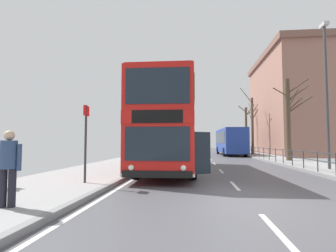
{
  "coord_description": "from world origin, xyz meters",
  "views": [
    {
      "loc": [
        -1.4,
        -7.12,
        1.53
      ],
      "look_at": [
        -2.65,
        5.21,
        2.31
      ],
      "focal_mm": 28.31,
      "sensor_mm": 36.0,
      "label": 1
    }
  ],
  "objects_px": {
    "bare_tree_far_02": "(289,117)",
    "background_building_00": "(288,115)",
    "background_bus_far_lane": "(230,141)",
    "bus_stop_sign_near": "(86,135)",
    "background_building_01": "(317,104)",
    "bare_tree_far_01": "(246,128)",
    "street_lamp_far_side": "(326,84)",
    "pedestrian_companion": "(8,164)",
    "bare_tree_far_00": "(252,124)",
    "double_decker_bus_main": "(170,128)"
  },
  "relations": [
    {
      "from": "bare_tree_far_02",
      "to": "background_building_00",
      "type": "xyz_separation_m",
      "value": [
        10.31,
        30.23,
        3.2
      ]
    },
    {
      "from": "background_bus_far_lane",
      "to": "bus_stop_sign_near",
      "type": "distance_m",
      "value": 25.47
    },
    {
      "from": "background_bus_far_lane",
      "to": "background_building_01",
      "type": "relative_size",
      "value": 0.64
    },
    {
      "from": "background_bus_far_lane",
      "to": "bare_tree_far_01",
      "type": "relative_size",
      "value": 1.48
    },
    {
      "from": "bare_tree_far_01",
      "to": "background_building_01",
      "type": "bearing_deg",
      "value": -26.26
    },
    {
      "from": "background_bus_far_lane",
      "to": "bare_tree_far_01",
      "type": "bearing_deg",
      "value": 61.6
    },
    {
      "from": "street_lamp_far_side",
      "to": "background_building_01",
      "type": "height_order",
      "value": "background_building_01"
    },
    {
      "from": "pedestrian_companion",
      "to": "bare_tree_far_01",
      "type": "height_order",
      "value": "bare_tree_far_01"
    },
    {
      "from": "bare_tree_far_00",
      "to": "background_building_00",
      "type": "height_order",
      "value": "background_building_00"
    },
    {
      "from": "bus_stop_sign_near",
      "to": "bare_tree_far_02",
      "type": "distance_m",
      "value": 16.9
    },
    {
      "from": "background_bus_far_lane",
      "to": "bare_tree_far_00",
      "type": "height_order",
      "value": "bare_tree_far_00"
    },
    {
      "from": "bare_tree_far_00",
      "to": "background_building_01",
      "type": "distance_m",
      "value": 9.06
    },
    {
      "from": "double_decker_bus_main",
      "to": "bus_stop_sign_near",
      "type": "distance_m",
      "value": 6.16
    },
    {
      "from": "pedestrian_companion",
      "to": "background_building_00",
      "type": "distance_m",
      "value": 51.49
    },
    {
      "from": "bus_stop_sign_near",
      "to": "bare_tree_far_02",
      "type": "height_order",
      "value": "bare_tree_far_02"
    },
    {
      "from": "pedestrian_companion",
      "to": "bare_tree_far_02",
      "type": "xyz_separation_m",
      "value": [
        11.38,
        16.12,
        2.46
      ]
    },
    {
      "from": "background_bus_far_lane",
      "to": "bus_stop_sign_near",
      "type": "xyz_separation_m",
      "value": [
        -8.13,
        -24.13,
        0.08
      ]
    },
    {
      "from": "pedestrian_companion",
      "to": "bare_tree_far_00",
      "type": "xyz_separation_m",
      "value": [
        10.97,
        27.33,
        2.69
      ]
    },
    {
      "from": "bare_tree_far_01",
      "to": "background_building_01",
      "type": "relative_size",
      "value": 0.43
    },
    {
      "from": "double_decker_bus_main",
      "to": "background_building_00",
      "type": "distance_m",
      "value": 42.0
    },
    {
      "from": "bare_tree_far_01",
      "to": "bare_tree_far_02",
      "type": "relative_size",
      "value": 1.08
    },
    {
      "from": "double_decker_bus_main",
      "to": "background_building_01",
      "type": "xyz_separation_m",
      "value": [
        16.71,
        20.19,
        4.06
      ]
    },
    {
      "from": "bus_stop_sign_near",
      "to": "bare_tree_far_00",
      "type": "height_order",
      "value": "bare_tree_far_00"
    },
    {
      "from": "bus_stop_sign_near",
      "to": "background_building_01",
      "type": "height_order",
      "value": "background_building_01"
    },
    {
      "from": "double_decker_bus_main",
      "to": "background_bus_far_lane",
      "type": "relative_size",
      "value": 1.09
    },
    {
      "from": "bare_tree_far_00",
      "to": "bare_tree_far_02",
      "type": "xyz_separation_m",
      "value": [
        0.41,
        -11.2,
        -0.23
      ]
    },
    {
      "from": "double_decker_bus_main",
      "to": "street_lamp_far_side",
      "type": "distance_m",
      "value": 8.7
    },
    {
      "from": "bare_tree_far_00",
      "to": "bare_tree_far_02",
      "type": "distance_m",
      "value": 11.21
    },
    {
      "from": "background_bus_far_lane",
      "to": "bare_tree_far_02",
      "type": "xyz_separation_m",
      "value": [
        3.03,
        -11.55,
        1.81
      ]
    },
    {
      "from": "background_building_00",
      "to": "background_building_01",
      "type": "height_order",
      "value": "background_building_00"
    },
    {
      "from": "background_building_01",
      "to": "background_bus_far_lane",
      "type": "bearing_deg",
      "value": -171.43
    },
    {
      "from": "bare_tree_far_02",
      "to": "bus_stop_sign_near",
      "type": "bearing_deg",
      "value": -131.57
    },
    {
      "from": "double_decker_bus_main",
      "to": "pedestrian_companion",
      "type": "xyz_separation_m",
      "value": [
        -2.7,
        -9.16,
        -1.25
      ]
    },
    {
      "from": "pedestrian_companion",
      "to": "street_lamp_far_side",
      "type": "height_order",
      "value": "street_lamp_far_side"
    },
    {
      "from": "street_lamp_far_side",
      "to": "bare_tree_far_02",
      "type": "xyz_separation_m",
      "value": [
        0.31,
        6.75,
        -1.15
      ]
    },
    {
      "from": "pedestrian_companion",
      "to": "bus_stop_sign_near",
      "type": "distance_m",
      "value": 3.63
    },
    {
      "from": "street_lamp_far_side",
      "to": "background_building_01",
      "type": "xyz_separation_m",
      "value": [
        8.34,
        19.97,
        1.69
      ]
    },
    {
      "from": "background_building_01",
      "to": "bare_tree_far_01",
      "type": "bearing_deg",
      "value": 153.74
    },
    {
      "from": "double_decker_bus_main",
      "to": "background_building_01",
      "type": "distance_m",
      "value": 26.52
    },
    {
      "from": "pedestrian_companion",
      "to": "bare_tree_far_02",
      "type": "distance_m",
      "value": 19.89
    },
    {
      "from": "background_bus_far_lane",
      "to": "bare_tree_far_02",
      "type": "distance_m",
      "value": 12.08
    },
    {
      "from": "bare_tree_far_01",
      "to": "background_building_01",
      "type": "height_order",
      "value": "background_building_01"
    },
    {
      "from": "background_bus_far_lane",
      "to": "bare_tree_far_02",
      "type": "relative_size",
      "value": 1.61
    },
    {
      "from": "bare_tree_far_02",
      "to": "background_building_01",
      "type": "relative_size",
      "value": 0.4
    },
    {
      "from": "background_bus_far_lane",
      "to": "bus_stop_sign_near",
      "type": "height_order",
      "value": "background_bus_far_lane"
    },
    {
      "from": "double_decker_bus_main",
      "to": "bare_tree_far_02",
      "type": "bearing_deg",
      "value": 38.74
    },
    {
      "from": "pedestrian_companion",
      "to": "bare_tree_far_00",
      "type": "distance_m",
      "value": 29.57
    },
    {
      "from": "background_building_00",
      "to": "pedestrian_companion",
      "type": "bearing_deg",
      "value": -115.07
    },
    {
      "from": "double_decker_bus_main",
      "to": "background_building_00",
      "type": "height_order",
      "value": "background_building_00"
    },
    {
      "from": "background_bus_far_lane",
      "to": "street_lamp_far_side",
      "type": "height_order",
      "value": "street_lamp_far_side"
    }
  ]
}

